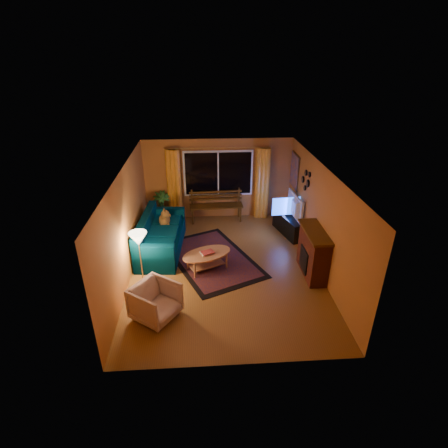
{
  "coord_description": "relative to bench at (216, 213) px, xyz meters",
  "views": [
    {
      "loc": [
        -0.5,
        -7.24,
        4.82
      ],
      "look_at": [
        0.0,
        0.3,
        1.05
      ],
      "focal_mm": 28.0,
      "sensor_mm": 36.0,
      "label": 1
    }
  ],
  "objects": [
    {
      "name": "floor_lamp",
      "position": [
        -1.84,
        -3.19,
        0.39
      ],
      "size": [
        0.27,
        0.27,
        1.28
      ],
      "primitive_type": "cylinder",
      "rotation": [
        0.0,
        0.0,
        0.35
      ],
      "color": "#BF8C3F",
      "rests_on": "ground"
    },
    {
      "name": "rug",
      "position": [
        -0.23,
        -2.27,
        -0.24
      ],
      "size": [
        2.81,
        3.34,
        0.02
      ],
      "primitive_type": "cube",
      "rotation": [
        0.0,
        0.0,
        0.41
      ],
      "color": "maroon",
      "rests_on": "ground"
    },
    {
      "name": "television",
      "position": [
        2.08,
        -1.02,
        0.63
      ],
      "size": [
        0.25,
        1.15,
        0.66
      ],
      "primitive_type": "imported",
      "rotation": [
        0.0,
        0.0,
        1.66
      ],
      "color": "black",
      "rests_on": "tv_console"
    },
    {
      "name": "curtain_rod",
      "position": [
        0.08,
        0.22,
        2.0
      ],
      "size": [
        3.2,
        0.03,
        0.03
      ],
      "primitive_type": "cylinder",
      "rotation": [
        0.0,
        1.57,
        0.0
      ],
      "color": "#BF8C3F",
      "rests_on": "wall_back"
    },
    {
      "name": "ceiling",
      "position": [
        0.08,
        -2.68,
        2.26
      ],
      "size": [
        4.5,
        6.0,
        0.02
      ],
      "primitive_type": "cube",
      "color": "white",
      "rests_on": "ground"
    },
    {
      "name": "coffee_table",
      "position": [
        -0.35,
        -2.72,
        -0.02
      ],
      "size": [
        1.62,
        1.62,
        0.45
      ],
      "primitive_type": "cylinder",
      "rotation": [
        0.0,
        0.0,
        0.42
      ],
      "color": "#B97B50",
      "rests_on": "ground"
    },
    {
      "name": "wall_left",
      "position": [
        -2.18,
        -2.68,
        1.0
      ],
      "size": [
        0.02,
        6.0,
        2.5
      ],
      "primitive_type": "cube",
      "color": "#BF7432",
      "rests_on": "ground"
    },
    {
      "name": "floor",
      "position": [
        0.08,
        -2.68,
        -0.26
      ],
      "size": [
        4.5,
        6.0,
        0.02
      ],
      "primitive_type": "cube",
      "color": "brown",
      "rests_on": "ground"
    },
    {
      "name": "bench",
      "position": [
        0.0,
        0.0,
        0.0
      ],
      "size": [
        1.66,
        0.55,
        0.49
      ],
      "primitive_type": "cube",
      "rotation": [
        0.0,
        0.0,
        0.04
      ],
      "color": "#432709",
      "rests_on": "ground"
    },
    {
      "name": "mirror_cluster",
      "position": [
        2.29,
        -1.38,
        1.55
      ],
      "size": [
        0.06,
        0.6,
        0.56
      ],
      "primitive_type": null,
      "color": "black",
      "rests_on": "wall_right"
    },
    {
      "name": "fireplace",
      "position": [
        2.13,
        -3.08,
        0.3
      ],
      "size": [
        0.4,
        1.2,
        1.1
      ],
      "primitive_type": "cube",
      "color": "maroon",
      "rests_on": "ground"
    },
    {
      "name": "wall_back",
      "position": [
        0.08,
        0.33,
        1.0
      ],
      "size": [
        4.5,
        0.02,
        2.5
      ],
      "primitive_type": "cube",
      "color": "#BF7432",
      "rests_on": "ground"
    },
    {
      "name": "curtain_left",
      "position": [
        -1.27,
        0.2,
        0.87
      ],
      "size": [
        0.36,
        0.36,
        2.24
      ],
      "primitive_type": "cylinder",
      "color": "orange",
      "rests_on": "ground"
    },
    {
      "name": "painting",
      "position": [
        2.3,
        -0.23,
        1.4
      ],
      "size": [
        0.04,
        0.76,
        0.96
      ],
      "primitive_type": "cube",
      "color": "orange",
      "rests_on": "wall_right"
    },
    {
      "name": "dog",
      "position": [
        -1.48,
        -1.21,
        0.46
      ],
      "size": [
        0.46,
        0.52,
        0.48
      ],
      "primitive_type": null,
      "rotation": [
        0.0,
        0.0,
        -0.38
      ],
      "color": "brown",
      "rests_on": "sofa"
    },
    {
      "name": "potted_plant",
      "position": [
        -1.68,
        0.07,
        0.23
      ],
      "size": [
        0.59,
        0.59,
        0.96
      ],
      "primitive_type": "imported",
      "rotation": [
        0.0,
        0.0,
        0.11
      ],
      "color": "#235B1E",
      "rests_on": "ground"
    },
    {
      "name": "armchair",
      "position": [
        -1.41,
        -4.38,
        0.16
      ],
      "size": [
        1.07,
        1.08,
        0.82
      ],
      "primitive_type": "imported",
      "rotation": [
        0.0,
        0.0,
        0.95
      ],
      "color": "beige",
      "rests_on": "ground"
    },
    {
      "name": "tv_console",
      "position": [
        2.08,
        -1.02,
        0.03
      ],
      "size": [
        0.77,
        1.38,
        0.54
      ],
      "primitive_type": "cube",
      "rotation": [
        0.0,
        0.0,
        0.27
      ],
      "color": "black",
      "rests_on": "ground"
    },
    {
      "name": "sofa",
      "position": [
        -1.53,
        -1.73,
        0.23
      ],
      "size": [
        1.17,
        2.41,
        0.95
      ],
      "primitive_type": "cube",
      "rotation": [
        0.0,
        0.0,
        -0.07
      ],
      "color": "#002739",
      "rests_on": "ground"
    },
    {
      "name": "wall_right",
      "position": [
        2.34,
        -2.68,
        1.0
      ],
      "size": [
        0.02,
        6.0,
        2.5
      ],
      "primitive_type": "cube",
      "color": "#BF7432",
      "rests_on": "ground"
    },
    {
      "name": "window",
      "position": [
        0.08,
        0.26,
        1.2
      ],
      "size": [
        2.0,
        0.02,
        1.3
      ],
      "primitive_type": "cube",
      "color": "black",
      "rests_on": "wall_back"
    },
    {
      "name": "curtain_right",
      "position": [
        1.43,
        0.2,
        0.87
      ],
      "size": [
        0.36,
        0.36,
        2.24
      ],
      "primitive_type": "cylinder",
      "color": "orange",
      "rests_on": "ground"
    }
  ]
}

